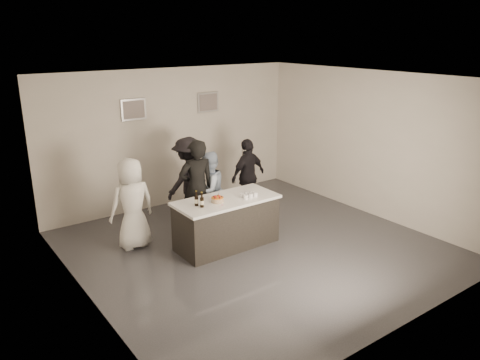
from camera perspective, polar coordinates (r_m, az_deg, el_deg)
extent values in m
plane|color=#3D3D42|center=(8.52, 2.00, -8.22)|extent=(6.00, 6.00, 0.00)
plane|color=white|center=(7.71, 2.24, 12.30)|extent=(6.00, 6.00, 0.00)
cube|color=beige|center=(10.44, -8.13, 5.18)|extent=(6.00, 0.04, 3.00)
cube|color=beige|center=(6.05, 19.96, -4.93)|extent=(6.00, 0.04, 3.00)
cube|color=beige|center=(6.66, -18.71, -2.76)|extent=(0.04, 6.00, 3.00)
cube|color=beige|center=(10.07, 15.72, 4.24)|extent=(0.04, 6.00, 3.00)
cube|color=#B2B2B7|center=(9.91, -12.86, 8.38)|extent=(0.54, 0.04, 0.44)
cube|color=#B2B2B7|center=(10.73, -3.92, 9.45)|extent=(0.54, 0.04, 0.44)
cube|color=white|center=(8.42, -1.66, -5.18)|extent=(1.86, 0.86, 0.90)
cylinder|color=orange|center=(8.10, -2.77, -2.45)|extent=(0.22, 0.22, 0.08)
cylinder|color=black|center=(7.92, -5.34, -2.26)|extent=(0.07, 0.07, 0.26)
cylinder|color=black|center=(7.85, -4.67, -2.43)|extent=(0.07, 0.07, 0.26)
cube|color=orange|center=(8.34, 1.06, -1.82)|extent=(0.30, 0.19, 0.08)
cube|color=pink|center=(7.89, -2.66, -3.27)|extent=(0.24, 0.08, 0.01)
imported|color=black|center=(8.79, -5.28, -0.95)|extent=(0.75, 0.56, 1.85)
imported|color=#9DB1CE|center=(9.06, -3.83, -1.34)|extent=(0.92, 0.82, 1.55)
imported|color=white|center=(8.46, -13.02, -2.83)|extent=(0.81, 0.53, 1.65)
imported|color=black|center=(9.92, 0.98, 0.53)|extent=(0.99, 0.55, 1.60)
imported|color=black|center=(9.61, -6.30, 0.20)|extent=(1.25, 0.96, 1.71)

